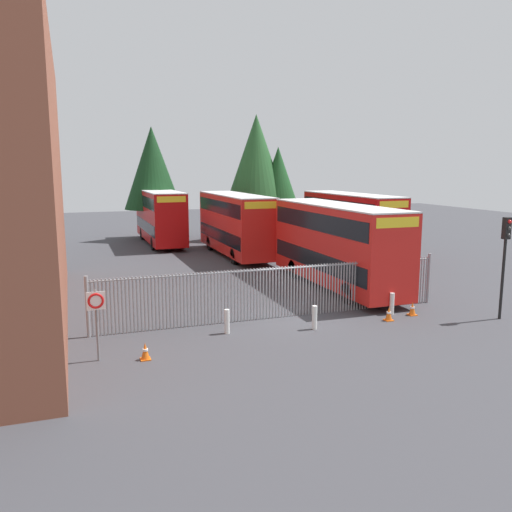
{
  "coord_description": "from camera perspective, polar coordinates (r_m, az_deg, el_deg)",
  "views": [
    {
      "loc": [
        -8.56,
        -20.05,
        6.34
      ],
      "look_at": [
        0.0,
        4.0,
        2.0
      ],
      "focal_mm": 36.89,
      "sensor_mm": 36.0,
      "label": 1
    }
  ],
  "objects": [
    {
      "name": "double_decker_bus_far_back",
      "position": [
        44.45,
        -10.38,
        4.43
      ],
      "size": [
        2.54,
        10.81,
        4.42
      ],
      "color": "#B70C0C",
      "rests_on": "ground"
    },
    {
      "name": "palisade_fence",
      "position": [
        22.23,
        2.34,
        -3.78
      ],
      "size": [
        15.45,
        0.14,
        2.35
      ],
      "color": "gray",
      "rests_on": "ground"
    },
    {
      "name": "traffic_cone_mid_forecourt",
      "position": [
        23.78,
        16.6,
        -5.5
      ],
      "size": [
        0.34,
        0.34,
        0.59
      ],
      "color": "orange",
      "rests_on": "ground"
    },
    {
      "name": "tree_short_side",
      "position": [
        46.3,
        0.04,
        10.31
      ],
      "size": [
        5.48,
        5.48,
        10.8
      ],
      "color": "#4C3823",
      "rests_on": "ground"
    },
    {
      "name": "ground_plane",
      "position": [
        30.0,
        -2.57,
        -2.56
      ],
      "size": [
        100.0,
        100.0,
        0.0
      ],
      "primitive_type": "plane",
      "color": "#3D3D42"
    },
    {
      "name": "bollard_near_left",
      "position": [
        20.37,
        -3.16,
        -7.1
      ],
      "size": [
        0.2,
        0.2,
        0.95
      ],
      "primitive_type": "cylinder",
      "color": "silver",
      "rests_on": "ground"
    },
    {
      "name": "traffic_cone_by_gate",
      "position": [
        22.72,
        14.21,
        -6.1
      ],
      "size": [
        0.34,
        0.34,
        0.59
      ],
      "color": "orange",
      "rests_on": "ground"
    },
    {
      "name": "bollard_center_front",
      "position": [
        20.98,
        6.37,
        -6.65
      ],
      "size": [
        0.2,
        0.2,
        0.95
      ],
      "primitive_type": "cylinder",
      "color": "silver",
      "rests_on": "ground"
    },
    {
      "name": "traffic_light_kerbside",
      "position": [
        24.02,
        25.4,
        0.68
      ],
      "size": [
        0.28,
        0.33,
        4.3
      ],
      "color": "black",
      "rests_on": "ground"
    },
    {
      "name": "double_decker_bus_behind_fence_right",
      "position": [
        37.85,
        -2.29,
        3.7
      ],
      "size": [
        2.54,
        10.81,
        4.42
      ],
      "color": "red",
      "rests_on": "ground"
    },
    {
      "name": "tree_mid_row",
      "position": [
        46.1,
        2.41,
        8.14
      ],
      "size": [
        4.06,
        4.06,
        8.05
      ],
      "color": "#4C3823",
      "rests_on": "ground"
    },
    {
      "name": "traffic_cone_near_kerb",
      "position": [
        18.11,
        -11.92,
        -10.08
      ],
      "size": [
        0.34,
        0.34,
        0.59
      ],
      "color": "orange",
      "rests_on": "ground"
    },
    {
      "name": "speed_limit_sign_post",
      "position": [
        17.94,
        -16.94,
        -5.51
      ],
      "size": [
        0.6,
        0.14,
        2.4
      ],
      "color": "slate",
      "rests_on": "ground"
    },
    {
      "name": "double_decker_bus_behind_fence_left",
      "position": [
        39.12,
        10.21,
        3.75
      ],
      "size": [
        2.54,
        10.81,
        4.42
      ],
      "color": "#B70C0C",
      "rests_on": "ground"
    },
    {
      "name": "bollard_near_right",
      "position": [
        23.65,
        14.52,
        -5.02
      ],
      "size": [
        0.2,
        0.2,
        0.95
      ],
      "primitive_type": "cylinder",
      "color": "silver",
      "rests_on": "ground"
    },
    {
      "name": "tree_tall_back",
      "position": [
        47.01,
        -11.19,
        9.34
      ],
      "size": [
        4.96,
        4.96,
        9.79
      ],
      "color": "#4C3823",
      "rests_on": "ground"
    },
    {
      "name": "double_decker_bus_near_gate",
      "position": [
        27.95,
        8.71,
        1.48
      ],
      "size": [
        2.54,
        10.81,
        4.42
      ],
      "color": "red",
      "rests_on": "ground"
    }
  ]
}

